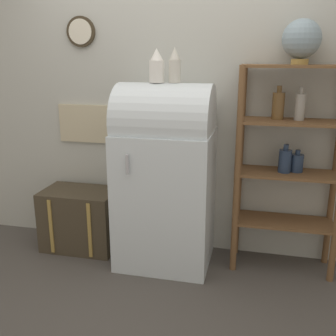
{
  "coord_description": "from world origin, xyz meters",
  "views": [
    {
      "loc": [
        0.71,
        -2.69,
        1.68
      ],
      "look_at": [
        0.02,
        0.24,
        0.82
      ],
      "focal_mm": 42.0,
      "sensor_mm": 36.0,
      "label": 1
    }
  ],
  "objects": [
    {
      "name": "ground_plane",
      "position": [
        0.0,
        0.0,
        0.0
      ],
      "size": [
        12.0,
        12.0,
        0.0
      ],
      "primitive_type": "plane",
      "color": "#4C4742"
    },
    {
      "name": "shelf_unit",
      "position": [
        0.94,
        0.36,
        0.95
      ],
      "size": [
        0.8,
        0.34,
        1.62
      ],
      "color": "brown",
      "rests_on": "ground_plane"
    },
    {
      "name": "globe",
      "position": [
        0.97,
        0.39,
        1.79
      ],
      "size": [
        0.28,
        0.28,
        0.32
      ],
      "color": "#AD8942",
      "rests_on": "shelf_unit"
    },
    {
      "name": "suitcase_trunk",
      "position": [
        -0.8,
        0.3,
        0.27
      ],
      "size": [
        0.65,
        0.42,
        0.54
      ],
      "color": "#423828",
      "rests_on": "ground_plane"
    },
    {
      "name": "vase_left",
      "position": [
        -0.06,
        0.23,
        1.6
      ],
      "size": [
        0.11,
        0.11,
        0.25
      ],
      "color": "white",
      "rests_on": "refrigerator"
    },
    {
      "name": "wall_back",
      "position": [
        -0.01,
        0.57,
        1.35
      ],
      "size": [
        7.0,
        0.09,
        2.7
      ],
      "color": "#B7B7AD",
      "rests_on": "ground_plane"
    },
    {
      "name": "vase_center",
      "position": [
        0.07,
        0.25,
        1.6
      ],
      "size": [
        0.09,
        0.09,
        0.26
      ],
      "color": "beige",
      "rests_on": "refrigerator"
    },
    {
      "name": "refrigerator",
      "position": [
        -0.0,
        0.24,
        0.76
      ],
      "size": [
        0.75,
        0.65,
        1.48
      ],
      "color": "silver",
      "rests_on": "ground_plane"
    }
  ]
}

